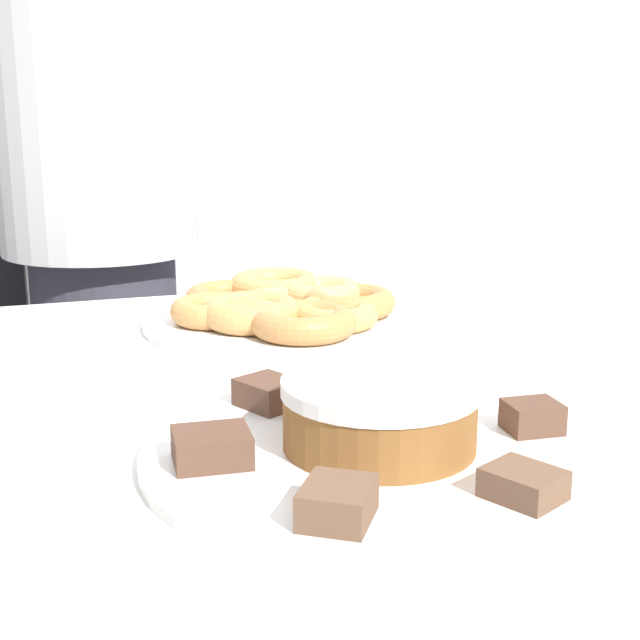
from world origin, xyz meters
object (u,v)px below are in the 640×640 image
Objects in this scene: plate_donuts at (283,321)px; plate_cake at (379,452)px; person_standing at (100,219)px; frosted_cake at (380,413)px.

plate_cake is at bearing -95.95° from plate_donuts.
plate_donuts is (0.05, 0.44, 0.00)m from plate_cake.
person_standing is 1.06m from plate_cake.
frosted_cake is at bearing -95.95° from plate_donuts.
plate_cake is 1.08× the size of plate_donuts.
plate_donuts is 0.45m from frosted_cake.
person_standing is at bearing 96.94° from frosted_cake.
plate_donuts is at bearing -74.03° from person_standing.
person_standing is 4.14× the size of plate_cake.
frosted_cake is (-0.00, 0.00, 0.03)m from plate_cake.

